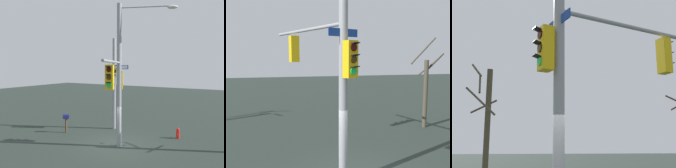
% 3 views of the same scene
% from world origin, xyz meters
% --- Properties ---
extents(ground_plane, '(80.00, 80.00, 0.00)m').
position_xyz_m(ground_plane, '(0.00, 0.00, 0.00)').
color(ground_plane, '#28322C').
extents(main_signal_pole_assembly, '(6.25, 3.68, 8.64)m').
position_xyz_m(main_signal_pole_assembly, '(0.61, 0.77, 4.65)').
color(main_signal_pole_assembly, gray).
rests_on(main_signal_pole_assembly, ground).
extents(secondary_pole_assembly, '(0.73, 0.58, 7.10)m').
position_xyz_m(secondary_pole_assembly, '(-3.08, -1.82, 3.80)').
color(secondary_pole_assembly, gray).
rests_on(secondary_pole_assembly, ground).
extents(fire_hydrant, '(0.38, 0.24, 0.73)m').
position_xyz_m(fire_hydrant, '(-3.32, 3.10, 0.34)').
color(fire_hydrant, red).
rests_on(fire_hydrant, ground).
extents(mailbox, '(0.45, 0.50, 1.41)m').
position_xyz_m(mailbox, '(-0.42, -4.44, 1.11)').
color(mailbox, '#4C3823').
rests_on(mailbox, ground).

